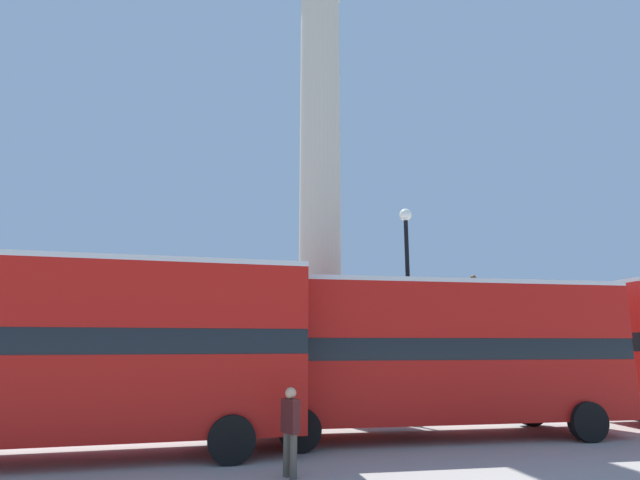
% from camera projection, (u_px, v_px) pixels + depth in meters
% --- Properties ---
extents(ground_plane, '(200.00, 200.00, 0.00)m').
position_uv_depth(ground_plane, '(320.00, 414.00, 17.79)').
color(ground_plane, '#ADA89E').
extents(monument_column, '(4.77, 4.77, 19.58)m').
position_uv_depth(monument_column, '(320.00, 245.00, 19.05)').
color(monument_column, '#BCB29E').
rests_on(monument_column, ground_plane).
extents(bus_b, '(10.81, 3.31, 4.16)m').
position_uv_depth(bus_b, '(428.00, 349.00, 13.83)').
color(bus_b, '#B7140F').
rests_on(bus_b, ground_plane).
extents(bus_c, '(10.98, 2.95, 4.35)m').
position_uv_depth(bus_c, '(57.00, 347.00, 11.10)').
color(bus_c, '#B7140F').
rests_on(bus_c, ground_plane).
extents(equestrian_statue, '(3.57, 3.03, 5.72)m').
position_uv_depth(equestrian_statue, '(479.00, 361.00, 23.28)').
color(equestrian_statue, '#BCB29E').
rests_on(equestrian_statue, ground_plane).
extents(street_lamp, '(0.41, 0.41, 6.89)m').
position_uv_depth(street_lamp, '(409.00, 302.00, 16.05)').
color(street_lamp, black).
rests_on(street_lamp, ground_plane).
extents(pedestrian_near_lamp, '(0.33, 0.46, 1.64)m').
position_uv_depth(pedestrian_near_lamp, '(290.00, 427.00, 9.52)').
color(pedestrian_near_lamp, '#4C473D').
rests_on(pedestrian_near_lamp, ground_plane).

